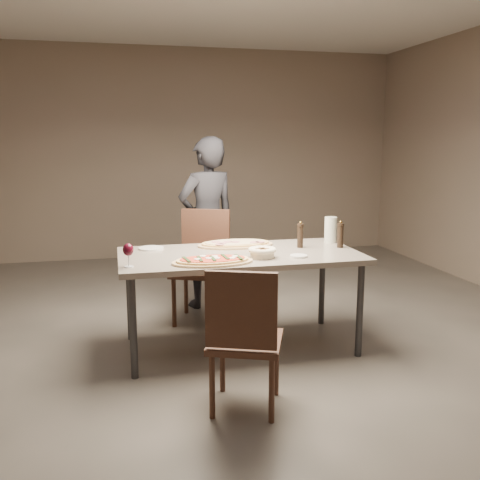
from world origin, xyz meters
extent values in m
plane|color=#5B554E|center=(0.00, 0.00, 0.00)|extent=(7.00, 7.00, 0.00)
plane|color=gray|center=(0.00, 3.50, 1.40)|extent=(6.00, 0.00, 6.00)
cube|color=gray|center=(0.00, 0.00, 0.73)|extent=(1.80, 0.90, 0.04)
cylinder|color=#333335|center=(-0.82, -0.37, 0.35)|extent=(0.05, 0.05, 0.71)
cylinder|color=#333335|center=(0.82, -0.37, 0.35)|extent=(0.05, 0.05, 0.71)
cylinder|color=#333335|center=(-0.82, 0.37, 0.35)|extent=(0.05, 0.05, 0.71)
cylinder|color=#333335|center=(0.82, 0.37, 0.35)|extent=(0.05, 0.05, 0.71)
ellipsoid|color=white|center=(-0.32, -0.21, 0.79)|extent=(0.05, 0.05, 0.01)
ellipsoid|color=white|center=(-0.37, -0.30, 0.79)|extent=(0.05, 0.05, 0.01)
ellipsoid|color=white|center=(-0.13, -0.31, 0.79)|extent=(0.05, 0.05, 0.01)
ellipsoid|color=white|center=(-0.24, -0.24, 0.79)|extent=(0.05, 0.05, 0.01)
ellipsoid|color=white|center=(-0.23, -0.29, 0.79)|extent=(0.05, 0.05, 0.01)
ellipsoid|color=white|center=(-0.10, -0.26, 0.79)|extent=(0.05, 0.05, 0.01)
ellipsoid|color=white|center=(-0.29, -0.28, 0.79)|extent=(0.05, 0.05, 0.01)
cube|color=#213717|center=(-0.44, -0.28, 0.79)|extent=(0.04, 0.16, 0.01)
cube|color=#213717|center=(-0.35, -0.29, 0.79)|extent=(0.02, 0.16, 0.01)
cube|color=#213717|center=(-0.26, -0.30, 0.79)|extent=(0.02, 0.16, 0.01)
cube|color=#213717|center=(-0.17, -0.27, 0.79)|extent=(0.03, 0.16, 0.01)
cube|color=#213717|center=(-0.08, -0.29, 0.79)|extent=(0.03, 0.16, 0.01)
cylinder|color=#BE7578|center=(0.22, 0.22, 0.79)|extent=(0.07, 0.07, 0.00)
cylinder|color=#BE7578|center=(0.03, 0.26, 0.79)|extent=(0.07, 0.07, 0.00)
cylinder|color=#BE7578|center=(0.17, 0.22, 0.79)|extent=(0.07, 0.07, 0.00)
cylinder|color=#BE7578|center=(-0.12, 0.20, 0.79)|extent=(0.07, 0.07, 0.00)
cylinder|color=#BE7578|center=(-0.09, 0.24, 0.79)|extent=(0.07, 0.07, 0.00)
cylinder|color=#BE7578|center=(-0.13, 0.30, 0.79)|extent=(0.07, 0.07, 0.00)
cylinder|color=#BE7578|center=(-0.03, 0.29, 0.79)|extent=(0.07, 0.07, 0.00)
cylinder|color=beige|center=(0.12, -0.19, 0.78)|extent=(0.17, 0.17, 0.07)
torus|color=beige|center=(0.12, -0.19, 0.81)|extent=(0.20, 0.20, 0.03)
cube|color=#9F6C40|center=(0.14, -0.19, 0.80)|extent=(0.07, 0.06, 0.04)
cube|color=#9F6C40|center=(0.12, -0.17, 0.80)|extent=(0.06, 0.07, 0.04)
cube|color=#9F6C40|center=(0.10, -0.19, 0.80)|extent=(0.07, 0.06, 0.04)
cube|color=#9F6C40|center=(0.12, -0.22, 0.80)|extent=(0.06, 0.07, 0.04)
cylinder|color=white|center=(0.38, -0.23, 0.76)|extent=(0.13, 0.13, 0.01)
cylinder|color=#AAA03E|center=(0.38, -0.23, 0.76)|extent=(0.09, 0.09, 0.00)
cylinder|color=black|center=(0.82, 0.02, 0.84)|extent=(0.05, 0.05, 0.17)
cylinder|color=black|center=(0.82, 0.02, 0.93)|extent=(0.06, 0.06, 0.02)
sphere|color=gold|center=(0.82, 0.02, 0.95)|extent=(0.02, 0.02, 0.02)
cylinder|color=black|center=(0.51, 0.10, 0.83)|extent=(0.05, 0.05, 0.17)
cylinder|color=black|center=(0.51, 0.10, 0.93)|extent=(0.05, 0.05, 0.02)
sphere|color=gold|center=(0.51, 0.10, 0.95)|extent=(0.02, 0.02, 0.02)
cylinder|color=silver|center=(0.83, 0.24, 0.86)|extent=(0.10, 0.10, 0.21)
cylinder|color=silver|center=(-0.83, -0.27, 0.75)|extent=(0.06, 0.06, 0.01)
cylinder|color=silver|center=(-0.83, -0.27, 0.79)|extent=(0.01, 0.01, 0.08)
ellipsoid|color=#400917|center=(-0.83, -0.27, 0.87)|extent=(0.07, 0.07, 0.09)
cylinder|color=white|center=(-0.64, 0.30, 0.76)|extent=(0.19, 0.19, 0.01)
cube|color=#42271B|center=(-0.18, -0.92, 0.41)|extent=(0.54, 0.54, 0.04)
cylinder|color=#42271B|center=(-0.40, -1.01, 0.20)|extent=(0.03, 0.03, 0.39)
cylinder|color=#42271B|center=(-0.08, -1.14, 0.20)|extent=(0.03, 0.03, 0.39)
cylinder|color=#42271B|center=(-0.28, -0.69, 0.20)|extent=(0.03, 0.03, 0.39)
cylinder|color=#42271B|center=(0.04, -0.82, 0.20)|extent=(0.03, 0.03, 0.39)
cube|color=#42271B|center=(-0.25, -1.09, 0.67)|extent=(0.39, 0.18, 0.44)
cube|color=#42271B|center=(-0.20, 0.68, 0.45)|extent=(0.61, 0.61, 0.04)
cylinder|color=#42271B|center=(0.05, 0.78, 0.22)|extent=(0.04, 0.04, 0.43)
cylinder|color=#42271B|center=(-0.30, 0.93, 0.22)|extent=(0.04, 0.04, 0.43)
cylinder|color=#42271B|center=(-0.10, 0.43, 0.22)|extent=(0.04, 0.04, 0.43)
cylinder|color=#42271B|center=(-0.44, 0.58, 0.22)|extent=(0.04, 0.04, 0.43)
cube|color=#42271B|center=(-0.11, 0.87, 0.74)|extent=(0.42, 0.21, 0.48)
imported|color=black|center=(-0.05, 1.13, 0.81)|extent=(0.69, 0.56, 1.62)
camera|label=1|loc=(-0.90, -3.83, 1.59)|focal=40.00mm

